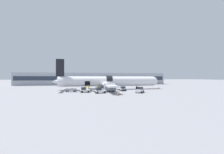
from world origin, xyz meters
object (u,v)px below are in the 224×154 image
(baggage_cart_loading, at_px, (94,90))
(ground_crew_loader_b, at_px, (86,89))
(airplane, at_px, (107,82))
(suitcase_on_tarmac_upright, at_px, (100,91))
(baggage_cart_queued, at_px, (71,90))
(baggage_tug_spare, at_px, (123,89))
(baggage_tug_mid, at_px, (100,91))
(baggage_tug_lead, at_px, (140,90))
(ground_crew_loader_a, at_px, (89,88))
(ground_crew_supervisor, at_px, (96,89))
(baggage_tug_rear, at_px, (84,90))
(ground_crew_driver, at_px, (105,88))

(baggage_cart_loading, bearing_deg, ground_crew_loader_b, -150.34)
(airplane, bearing_deg, suitcase_on_tarmac_upright, -116.14)
(baggage_cart_queued, bearing_deg, baggage_tug_spare, -0.22)
(baggage_tug_spare, relative_size, baggage_cart_loading, 0.66)
(baggage_cart_loading, bearing_deg, baggage_tug_mid, -79.10)
(baggage_tug_spare, height_order, suitcase_on_tarmac_upright, baggage_tug_spare)
(baggage_tug_lead, bearing_deg, baggage_cart_loading, 148.98)
(ground_crew_loader_a, distance_m, ground_crew_supervisor, 5.92)
(airplane, bearing_deg, baggage_tug_lead, -59.70)
(baggage_tug_rear, bearing_deg, ground_crew_loader_a, 78.07)
(baggage_tug_spare, distance_m, baggage_cart_queued, 15.41)
(baggage_tug_mid, distance_m, ground_crew_loader_b, 5.98)
(airplane, height_order, baggage_tug_lead, airplane)
(baggage_tug_mid, bearing_deg, ground_crew_driver, 67.65)
(airplane, xyz_separation_m, ground_crew_supervisor, (-4.56, -7.71, -1.78))
(baggage_tug_lead, xyz_separation_m, ground_crew_driver, (-8.62, 6.37, 0.29))
(baggage_tug_spare, bearing_deg, ground_crew_loader_b, -178.81)
(airplane, distance_m, baggage_tug_spare, 7.31)
(ground_crew_loader_b, relative_size, suitcase_on_tarmac_upright, 2.40)
(ground_crew_loader_b, height_order, suitcase_on_tarmac_upright, ground_crew_loader_b)
(baggage_tug_lead, height_order, baggage_tug_rear, baggage_tug_lead)
(baggage_tug_mid, xyz_separation_m, baggage_cart_loading, (-1.18, 6.15, -0.19))
(baggage_tug_lead, distance_m, baggage_tug_mid, 10.85)
(baggage_tug_rear, relative_size, baggage_tug_spare, 1.07)
(baggage_tug_rear, relative_size, ground_crew_loader_b, 1.72)
(baggage_tug_spare, distance_m, ground_crew_loader_a, 10.97)
(baggage_cart_loading, relative_size, baggage_cart_queued, 1.02)
(baggage_tug_lead, height_order, suitcase_on_tarmac_upright, baggage_tug_lead)
(ground_crew_loader_b, bearing_deg, ground_crew_loader_a, 77.18)
(suitcase_on_tarmac_upright, bearing_deg, baggage_tug_mid, -95.28)
(ground_crew_driver, bearing_deg, baggage_cart_queued, -178.70)
(baggage_tug_spare, height_order, baggage_cart_queued, baggage_tug_spare)
(airplane, bearing_deg, baggage_cart_queued, -153.43)
(ground_crew_loader_b, bearing_deg, baggage_tug_rear, -100.42)
(airplane, relative_size, baggage_tug_lead, 11.73)
(ground_crew_driver, bearing_deg, baggage_cart_loading, 166.08)
(baggage_tug_lead, xyz_separation_m, suitcase_on_tarmac_upright, (-10.45, 4.87, -0.38))
(baggage_tug_mid, bearing_deg, baggage_cart_queued, 146.76)
(ground_crew_loader_b, xyz_separation_m, ground_crew_supervisor, (2.82, -1.62, 0.05))
(suitcase_on_tarmac_upright, bearing_deg, baggage_tug_lead, -24.97)
(ground_crew_loader_a, bearing_deg, ground_crew_loader_b, -102.82)
(baggage_tug_rear, xyz_separation_m, ground_crew_loader_b, (0.44, 2.37, 0.25))
(ground_crew_loader_a, bearing_deg, suitcase_on_tarmac_upright, -58.85)
(ground_crew_supervisor, bearing_deg, airplane, 59.38)
(ground_crew_loader_b, bearing_deg, suitcase_on_tarmac_upright, -14.16)
(ground_crew_loader_b, bearing_deg, baggage_tug_spare, 1.19)
(ground_crew_driver, bearing_deg, airplane, 73.59)
(airplane, height_order, baggage_tug_mid, airplane)
(baggage_tug_spare, bearing_deg, baggage_tug_lead, -62.64)
(ground_crew_driver, distance_m, ground_crew_supervisor, 3.62)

